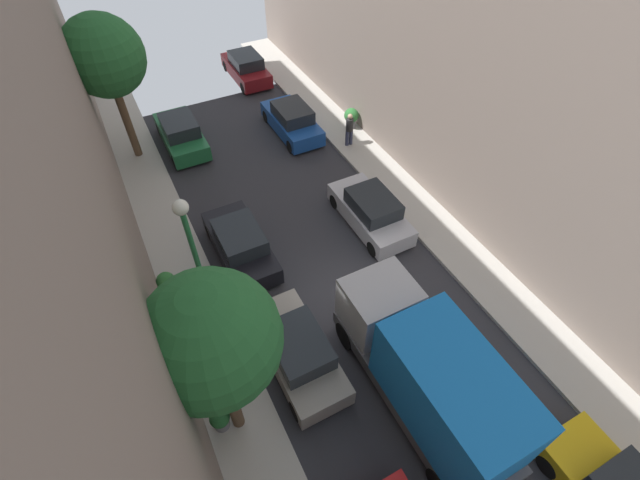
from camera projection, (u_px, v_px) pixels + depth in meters
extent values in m
plane|color=#2D2D33|center=(351.00, 303.00, 16.07)|extent=(32.00, 32.00, 0.00)
cube|color=#B7B2A8|center=(218.00, 360.00, 14.44)|extent=(2.00, 44.00, 0.15)
cube|color=#B7B2A8|center=(461.00, 253.00, 17.58)|extent=(2.00, 44.00, 0.15)
cube|color=gray|center=(635.00, 19.00, 12.86)|extent=(6.00, 44.00, 16.49)
cube|color=gray|center=(298.00, 353.00, 14.09)|extent=(1.76, 4.20, 0.76)
cube|color=#1E2328|center=(299.00, 346.00, 13.48)|extent=(1.56, 2.10, 0.64)
cylinder|color=black|center=(257.00, 329.00, 14.95)|extent=(0.22, 0.64, 0.64)
cylinder|color=black|center=(299.00, 311.00, 15.44)|extent=(0.22, 0.64, 0.64)
cylinder|color=black|center=(297.00, 410.00, 13.07)|extent=(0.22, 0.64, 0.64)
cylinder|color=black|center=(343.00, 387.00, 13.56)|extent=(0.22, 0.64, 0.64)
cube|color=black|center=(241.00, 247.00, 17.19)|extent=(1.76, 4.20, 0.76)
cube|color=#1E2328|center=(240.00, 237.00, 16.58)|extent=(1.56, 2.10, 0.64)
cylinder|color=black|center=(210.00, 232.00, 18.05)|extent=(0.22, 0.64, 0.64)
cylinder|color=black|center=(246.00, 219.00, 18.54)|extent=(0.22, 0.64, 0.64)
cylinder|color=black|center=(236.00, 286.00, 16.17)|extent=(0.22, 0.64, 0.64)
cylinder|color=black|center=(276.00, 271.00, 16.66)|extent=(0.22, 0.64, 0.64)
cube|color=#1E6638|center=(182.00, 136.00, 22.27)|extent=(1.76, 4.20, 0.76)
cube|color=#1E2328|center=(179.00, 126.00, 21.67)|extent=(1.56, 2.10, 0.64)
cylinder|color=black|center=(160.00, 129.00, 23.13)|extent=(0.22, 0.64, 0.64)
cylinder|color=black|center=(189.00, 121.00, 23.62)|extent=(0.22, 0.64, 0.64)
cylinder|color=black|center=(175.00, 161.00, 21.25)|extent=(0.22, 0.64, 0.64)
cylinder|color=black|center=(207.00, 152.00, 21.74)|extent=(0.22, 0.64, 0.64)
cylinder|color=black|center=(548.00, 466.00, 12.04)|extent=(0.22, 0.64, 0.64)
cylinder|color=black|center=(588.00, 438.00, 12.53)|extent=(0.22, 0.64, 0.64)
cube|color=silver|center=(370.00, 214.00, 18.44)|extent=(1.76, 4.20, 0.76)
cube|color=#1E2328|center=(373.00, 204.00, 17.83)|extent=(1.56, 2.10, 0.64)
cylinder|color=black|center=(335.00, 201.00, 19.30)|extent=(0.22, 0.64, 0.64)
cylinder|color=black|center=(366.00, 191.00, 19.79)|extent=(0.22, 0.64, 0.64)
cylinder|color=black|center=(373.00, 249.00, 17.42)|extent=(0.22, 0.64, 0.64)
cylinder|color=black|center=(406.00, 235.00, 17.91)|extent=(0.22, 0.64, 0.64)
cube|color=#194799|center=(292.00, 123.00, 23.08)|extent=(1.76, 4.20, 0.76)
cube|color=#1E2328|center=(292.00, 113.00, 22.47)|extent=(1.56, 2.10, 0.64)
cylinder|color=black|center=(267.00, 116.00, 23.94)|extent=(0.22, 0.64, 0.64)
cylinder|color=black|center=(293.00, 109.00, 24.43)|extent=(0.22, 0.64, 0.64)
cylinder|color=black|center=(291.00, 147.00, 22.06)|extent=(0.22, 0.64, 0.64)
cylinder|color=black|center=(319.00, 138.00, 22.55)|extent=(0.22, 0.64, 0.64)
cube|color=maroon|center=(246.00, 70.00, 27.05)|extent=(1.76, 4.20, 0.76)
cube|color=#1E2328|center=(246.00, 60.00, 26.45)|extent=(1.56, 2.10, 0.64)
cylinder|color=black|center=(226.00, 66.00, 27.91)|extent=(0.22, 0.64, 0.64)
cylinder|color=black|center=(249.00, 61.00, 28.40)|extent=(0.22, 0.64, 0.64)
cylinder|color=black|center=(244.00, 88.00, 26.03)|extent=(0.22, 0.64, 0.64)
cylinder|color=black|center=(268.00, 82.00, 26.52)|extent=(0.22, 0.64, 0.64)
cube|color=#4C4C51|center=(419.00, 386.00, 13.16)|extent=(2.20, 6.60, 0.50)
cube|color=#B7B7BC|center=(379.00, 304.00, 13.81)|extent=(2.10, 1.80, 1.70)
cube|color=blue|center=(452.00, 394.00, 11.49)|extent=(2.24, 4.20, 2.40)
cylinder|color=black|center=(347.00, 335.00, 14.61)|extent=(0.30, 0.96, 0.96)
cylinder|color=black|center=(396.00, 312.00, 15.22)|extent=(0.30, 0.96, 0.96)
cylinder|color=black|center=(499.00, 448.00, 12.20)|extent=(0.30, 0.96, 0.96)
cylinder|color=#2D334C|center=(347.00, 138.00, 22.14)|extent=(0.18, 0.18, 0.82)
cylinder|color=#2D334C|center=(351.00, 137.00, 22.21)|extent=(0.18, 0.18, 0.82)
cylinder|color=#262626|center=(350.00, 125.00, 21.64)|extent=(0.36, 0.36, 0.64)
sphere|color=tan|center=(350.00, 116.00, 21.31)|extent=(0.24, 0.24, 0.24)
cylinder|color=brown|center=(127.00, 122.00, 20.59)|extent=(0.36, 0.36, 3.64)
sphere|color=#23602D|center=(104.00, 56.00, 18.33)|extent=(3.38, 3.38, 3.38)
cylinder|color=brown|center=(230.00, 397.00, 11.76)|extent=(0.34, 0.34, 3.44)
sphere|color=#23602D|center=(210.00, 339.00, 9.62)|extent=(3.20, 3.20, 3.20)
cylinder|color=slate|center=(222.00, 423.00, 12.84)|extent=(0.44, 0.44, 0.31)
sphere|color=#23602D|center=(219.00, 418.00, 12.56)|extent=(0.58, 0.58, 0.58)
cylinder|color=slate|center=(351.00, 124.00, 23.41)|extent=(0.47, 0.47, 0.39)
sphere|color=#2D7233|center=(351.00, 115.00, 23.05)|extent=(0.75, 0.75, 0.75)
cylinder|color=brown|center=(183.00, 314.00, 15.33)|extent=(0.37, 0.37, 0.40)
sphere|color=#23602D|center=(180.00, 307.00, 15.03)|extent=(0.53, 0.53, 0.53)
cylinder|color=slate|center=(169.00, 288.00, 16.14)|extent=(0.46, 0.46, 0.30)
sphere|color=#2D7233|center=(166.00, 281.00, 15.84)|extent=(0.66, 0.66, 0.66)
cylinder|color=#26723F|center=(201.00, 274.00, 13.52)|extent=(0.16, 0.16, 5.09)
sphere|color=white|center=(180.00, 207.00, 11.49)|extent=(0.44, 0.44, 0.44)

